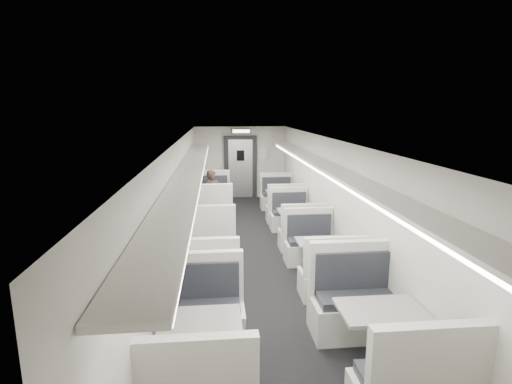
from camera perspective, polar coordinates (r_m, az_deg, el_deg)
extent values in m
cube|color=black|center=(7.99, 0.45, -10.57)|extent=(3.00, 12.00, 0.12)
cube|color=silver|center=(7.40, 0.48, 7.78)|extent=(3.00, 12.00, 0.12)
cube|color=silver|center=(13.54, -2.27, 4.26)|extent=(3.00, 0.12, 2.40)
cube|color=silver|center=(7.59, -11.33, -1.98)|extent=(0.12, 12.00, 2.40)
cube|color=silver|center=(7.91, 11.78, -1.45)|extent=(0.12, 12.00, 2.40)
cube|color=beige|center=(9.94, -6.67, -4.25)|extent=(1.14, 0.63, 0.48)
cube|color=black|center=(9.90, -6.71, -2.56)|extent=(1.01, 0.50, 0.11)
cube|color=beige|center=(9.57, -6.78, -1.08)|extent=(1.14, 0.13, 0.75)
cube|color=beige|center=(11.56, -6.54, -1.96)|extent=(1.14, 0.63, 0.48)
cube|color=black|center=(11.46, -6.58, -0.56)|extent=(1.01, 0.50, 0.11)
cube|color=beige|center=(11.66, -6.60, 1.26)|extent=(1.14, 0.13, 0.75)
cylinder|color=silver|center=(10.72, -6.62, -2.35)|extent=(0.11, 0.11, 0.74)
cylinder|color=silver|center=(10.81, -6.57, -4.17)|extent=(0.39, 0.39, 0.03)
cube|color=gray|center=(10.63, -6.67, -0.19)|extent=(0.94, 0.64, 0.04)
cube|color=beige|center=(8.10, -6.88, -8.12)|extent=(1.09, 0.61, 0.46)
cube|color=black|center=(8.03, -6.93, -6.14)|extent=(0.97, 0.49, 0.10)
cube|color=beige|center=(7.70, -7.02, -4.52)|extent=(1.09, 0.12, 0.72)
cube|color=beige|center=(9.63, -6.70, -4.85)|extent=(1.09, 0.61, 0.46)
cube|color=black|center=(9.52, -6.74, -3.27)|extent=(0.97, 0.49, 0.10)
cube|color=beige|center=(9.69, -6.76, -1.11)|extent=(1.09, 0.12, 0.72)
cylinder|color=silver|center=(8.82, -6.80, -5.58)|extent=(0.10, 0.10, 0.71)
cylinder|color=silver|center=(8.93, -6.75, -7.66)|extent=(0.37, 0.37, 0.03)
cube|color=gray|center=(8.71, -6.86, -3.08)|extent=(0.91, 0.62, 0.04)
cube|color=beige|center=(6.44, -7.19, -13.68)|extent=(1.04, 0.58, 0.44)
cube|color=black|center=(6.35, -7.25, -11.36)|extent=(0.92, 0.46, 0.10)
cube|color=beige|center=(6.02, -7.38, -9.68)|extent=(1.04, 0.12, 0.69)
cube|color=beige|center=(7.85, -6.92, -8.86)|extent=(1.04, 0.58, 0.44)
cube|color=black|center=(7.73, -6.97, -7.06)|extent=(0.92, 0.46, 0.10)
cube|color=beige|center=(7.87, -6.99, -4.46)|extent=(1.04, 0.12, 0.69)
cylinder|color=silver|center=(7.09, -7.06, -10.15)|extent=(0.10, 0.10, 0.68)
cylinder|color=silver|center=(7.22, -7.00, -12.54)|extent=(0.35, 0.35, 0.03)
cube|color=gray|center=(6.96, -7.14, -7.26)|extent=(0.87, 0.59, 0.04)
cube|color=beige|center=(3.70, -8.61, -24.40)|extent=(1.06, 0.12, 0.70)
cube|color=beige|center=(5.51, -7.47, -18.30)|extent=(1.06, 0.59, 0.45)
cube|color=black|center=(5.35, -7.56, -15.91)|extent=(0.94, 0.47, 0.10)
cube|color=beige|center=(5.44, -7.57, -11.90)|extent=(1.06, 0.12, 0.70)
cylinder|color=silver|center=(4.78, -7.80, -21.76)|extent=(0.10, 0.10, 0.69)
cylinder|color=silver|center=(4.97, -7.69, -24.94)|extent=(0.36, 0.36, 0.03)
cube|color=gray|center=(4.58, -7.95, -17.73)|extent=(0.88, 0.60, 0.04)
cube|color=beige|center=(10.74, 4.14, -3.17)|extent=(0.98, 0.55, 0.42)
cube|color=black|center=(10.70, 4.13, -1.81)|extent=(0.87, 0.44, 0.09)
cube|color=beige|center=(10.42, 4.37, -0.61)|extent=(0.98, 0.11, 0.65)
cube|color=beige|center=(12.12, 2.99, -1.41)|extent=(0.98, 0.55, 0.42)
cube|color=black|center=(12.04, 3.02, -0.25)|extent=(0.87, 0.44, 0.09)
cube|color=beige|center=(12.21, 2.87, 1.25)|extent=(0.98, 0.11, 0.65)
cylinder|color=silver|center=(11.40, 3.53, -1.69)|extent=(0.09, 0.09, 0.64)
cylinder|color=silver|center=(11.48, 3.51, -3.18)|extent=(0.33, 0.33, 0.03)
cube|color=gray|center=(11.32, 3.56, 0.07)|extent=(0.82, 0.56, 0.04)
cube|color=beige|center=(8.74, 6.51, -6.78)|extent=(0.96, 0.54, 0.41)
cube|color=black|center=(8.69, 6.51, -5.16)|extent=(0.86, 0.43, 0.09)
cube|color=beige|center=(8.40, 6.87, -3.82)|extent=(0.96, 0.11, 0.64)
cube|color=beige|center=(10.07, 4.82, -4.23)|extent=(0.96, 0.54, 0.41)
cube|color=black|center=(9.97, 4.87, -2.89)|extent=(0.86, 0.43, 0.09)
cube|color=beige|center=(10.12, 4.67, -1.07)|extent=(0.96, 0.11, 0.64)
cylinder|color=silver|center=(9.37, 5.62, -4.78)|extent=(0.09, 0.09, 0.63)
cylinder|color=silver|center=(9.46, 5.58, -6.52)|extent=(0.33, 0.33, 0.03)
cube|color=gray|center=(9.27, 5.66, -2.70)|extent=(0.80, 0.55, 0.04)
cube|color=beige|center=(6.73, 10.56, -12.74)|extent=(0.98, 0.55, 0.42)
cube|color=black|center=(6.65, 10.57, -10.65)|extent=(0.87, 0.43, 0.09)
cube|color=beige|center=(6.35, 11.24, -9.10)|extent=(0.98, 0.11, 0.65)
cube|color=beige|center=(8.02, 7.69, -8.53)|extent=(0.98, 0.55, 0.42)
cube|color=black|center=(7.91, 7.78, -6.87)|extent=(0.87, 0.43, 0.09)
cube|color=beige|center=(8.03, 7.47, -4.48)|extent=(0.98, 0.11, 0.65)
cylinder|color=silver|center=(7.32, 9.01, -9.65)|extent=(0.09, 0.09, 0.64)
cylinder|color=silver|center=(7.44, 8.94, -11.84)|extent=(0.33, 0.33, 0.03)
cube|color=gray|center=(7.20, 9.11, -7.01)|extent=(0.81, 0.55, 0.04)
cube|color=black|center=(4.33, 21.76, -23.46)|extent=(1.01, 0.51, 0.11)
cube|color=beige|center=(3.97, 24.00, -21.65)|extent=(1.14, 0.13, 0.75)
cube|color=beige|center=(5.76, 13.77, -16.94)|extent=(1.14, 0.63, 0.48)
cube|color=black|center=(5.60, 14.03, -14.43)|extent=(1.01, 0.51, 0.11)
cube|color=beige|center=(5.70, 13.30, -10.38)|extent=(1.14, 0.13, 0.75)
cylinder|color=silver|center=(5.03, 17.18, -20.06)|extent=(0.11, 0.11, 0.74)
cylinder|color=silver|center=(5.22, 16.92, -23.37)|extent=(0.39, 0.39, 0.03)
cube|color=gray|center=(4.83, 17.49, -15.86)|extent=(0.95, 0.65, 0.04)
imported|color=black|center=(10.74, -6.25, -0.55)|extent=(0.60, 0.51, 1.39)
cube|color=black|center=(10.89, -9.28, 3.06)|extent=(0.02, 1.18, 0.84)
cube|color=black|center=(8.72, -10.15, 0.86)|extent=(0.02, 1.18, 0.84)
cube|color=black|center=(6.58, -11.58, -2.77)|extent=(0.02, 1.18, 0.84)
cube|color=black|center=(4.51, -14.40, -9.81)|extent=(0.02, 1.18, 0.84)
cube|color=beige|center=(7.14, -9.39, 3.11)|extent=(0.46, 10.40, 0.05)
cube|color=white|center=(7.13, -7.77, 2.75)|extent=(0.05, 10.20, 0.04)
cube|color=beige|center=(7.41, 10.48, 3.39)|extent=(0.46, 10.40, 0.05)
cube|color=white|center=(7.36, 8.97, 3.00)|extent=(0.05, 10.20, 0.04)
cube|color=black|center=(13.44, -2.23, 3.56)|extent=(1.10, 0.10, 2.10)
cube|color=silver|center=(13.42, -2.22, 3.33)|extent=(0.80, 0.05, 1.95)
cube|color=black|center=(13.32, -2.23, 5.22)|extent=(0.25, 0.02, 0.35)
cube|color=black|center=(12.83, -2.14, 8.69)|extent=(0.62, 0.10, 0.16)
cube|color=white|center=(12.77, -2.13, 8.68)|extent=(0.54, 0.02, 0.10)
cube|color=silver|center=(13.43, 0.97, 5.50)|extent=(0.32, 0.02, 0.40)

